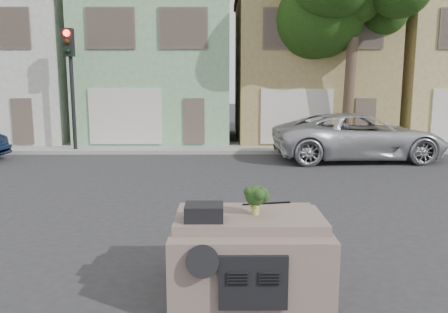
{
  "coord_description": "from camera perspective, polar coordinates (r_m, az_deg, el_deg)",
  "views": [
    {
      "loc": [
        -0.37,
        -8.63,
        2.79
      ],
      "look_at": [
        -0.3,
        0.5,
        1.3
      ],
      "focal_mm": 35.0,
      "sensor_mm": 36.0,
      "label": 1
    }
  ],
  "objects": [
    {
      "name": "broccoli",
      "position": [
        5.72,
        4.12,
        -5.63
      ],
      "size": [
        0.44,
        0.44,
        0.4
      ],
      "primitive_type": "cube",
      "rotation": [
        0.0,
        0.0,
        4.25
      ],
      "color": "#1A3213",
      "rests_on": "car_dashboard"
    },
    {
      "name": "tree_near",
      "position": [
        19.25,
        16.23,
        13.25
      ],
      "size": [
        4.4,
        4.0,
        8.5
      ],
      "primitive_type": "cube",
      "color": "#1D3D10",
      "rests_on": "ground"
    },
    {
      "name": "townhouse_beige",
      "position": [
        26.02,
        27.22,
        10.42
      ],
      "size": [
        7.2,
        8.2,
        7.55
      ],
      "primitive_type": "cube",
      "color": "tan",
      "rests_on": "ground"
    },
    {
      "name": "ground_plane",
      "position": [
        9.08,
        1.96,
        -8.64
      ],
      "size": [
        120.0,
        120.0,
        0.0
      ],
      "primitive_type": "plane",
      "color": "#303033",
      "rests_on": "ground"
    },
    {
      "name": "traffic_signal",
      "position": [
        19.14,
        -19.28,
        8.02
      ],
      "size": [
        0.4,
        0.4,
        5.1
      ],
      "primitive_type": "cube",
      "color": "black",
      "rests_on": "ground"
    },
    {
      "name": "sidewalk",
      "position": [
        19.32,
        0.69,
        1.18
      ],
      "size": [
        40.0,
        3.0,
        0.15
      ],
      "primitive_type": "cube",
      "color": "gray",
      "rests_on": "ground"
    },
    {
      "name": "townhouse_mint",
      "position": [
        23.36,
        -8.28,
        11.57
      ],
      "size": [
        7.2,
        8.2,
        7.55
      ],
      "primitive_type": "cube",
      "color": "#83B483",
      "rests_on": "ground"
    },
    {
      "name": "wiper_arm",
      "position": [
        6.27,
        5.58,
        -6.11
      ],
      "size": [
        0.69,
        0.15,
        0.02
      ],
      "primitive_type": "cube",
      "rotation": [
        0.0,
        0.0,
        0.17
      ],
      "color": "black",
      "rests_on": "car_dashboard"
    },
    {
      "name": "instrument_hump",
      "position": [
        5.51,
        -2.61,
        -7.27
      ],
      "size": [
        0.48,
        0.38,
        0.2
      ],
      "primitive_type": "cube",
      "color": "black",
      "rests_on": "car_dashboard"
    },
    {
      "name": "car_dashboard",
      "position": [
        6.06,
        3.18,
        -12.3
      ],
      "size": [
        2.0,
        1.8,
        1.12
      ],
      "primitive_type": "cube",
      "color": "#766359",
      "rests_on": "ground"
    },
    {
      "name": "silver_pickup",
      "position": [
        17.35,
        17.03,
        -0.4
      ],
      "size": [
        6.51,
        3.23,
        1.77
      ],
      "primitive_type": "imported",
      "rotation": [
        0.0,
        0.0,
        1.62
      ],
      "color": "silver",
      "rests_on": "ground"
    },
    {
      "name": "townhouse_white",
      "position": [
        25.48,
        -25.53,
        10.58
      ],
      "size": [
        7.2,
        8.2,
        7.55
      ],
      "primitive_type": "cube",
      "color": "beige",
      "rests_on": "ground"
    },
    {
      "name": "townhouse_tan",
      "position": [
        23.56,
        10.5,
        11.5
      ],
      "size": [
        7.2,
        8.2,
        7.55
      ],
      "primitive_type": "cube",
      "color": "#9C8854",
      "rests_on": "ground"
    }
  ]
}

